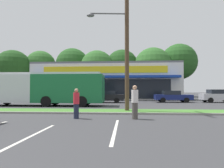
{
  "coord_description": "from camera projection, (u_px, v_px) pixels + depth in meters",
  "views": [
    {
      "loc": [
        3.3,
        0.13,
        1.58
      ],
      "look_at": [
        2.09,
        18.1,
        2.11
      ],
      "focal_mm": 31.45,
      "sensor_mm": 36.0,
      "label": 1
    }
  ],
  "objects": [
    {
      "name": "car_5",
      "position": [
        172.0,
        96.0,
        24.76
      ],
      "size": [
        4.55,
        1.94,
        1.47
      ],
      "color": "navy",
      "rests_on": "ground_plane"
    },
    {
      "name": "tree_far_left",
      "position": [
        13.0,
        68.0,
        43.84
      ],
      "size": [
        7.82,
        7.82,
        10.47
      ],
      "color": "#473323",
      "rests_on": "ground_plane"
    },
    {
      "name": "car_2",
      "position": [
        218.0,
        96.0,
        24.51
      ],
      "size": [
        4.12,
        1.94,
        1.62
      ],
      "color": "#B7B7BC",
      "rests_on": "ground_plane"
    },
    {
      "name": "curb_lip",
      "position": [
        75.0,
        113.0,
        12.79
      ],
      "size": [
        56.0,
        0.24,
        0.12
      ],
      "primitive_type": "cube",
      "color": "gray",
      "rests_on": "ground_plane"
    },
    {
      "name": "utility_pole",
      "position": [
        125.0,
        39.0,
        14.0
      ],
      "size": [
        3.05,
        2.4,
        9.77
      ],
      "color": "#4C3826",
      "rests_on": "ground_plane"
    },
    {
      "name": "parking_stripe_1",
      "position": [
        26.0,
        139.0,
        6.3
      ],
      "size": [
        0.12,
        4.8,
        0.01
      ],
      "primitive_type": "cube",
      "color": "silver",
      "rests_on": "ground_plane"
    },
    {
      "name": "tree_mid_right",
      "position": [
        122.0,
        66.0,
        44.86
      ],
      "size": [
        7.37,
        7.37,
        10.78
      ],
      "color": "#473323",
      "rests_on": "ground_plane"
    },
    {
      "name": "pedestrian_near_bench",
      "position": [
        76.0,
        103.0,
        10.77
      ],
      "size": [
        0.33,
        0.33,
        1.65
      ],
      "rotation": [
        0.0,
        0.0,
        2.84
      ],
      "color": "#1E2338",
      "rests_on": "ground_plane"
    },
    {
      "name": "grass_median",
      "position": [
        79.0,
        111.0,
        14.01
      ],
      "size": [
        56.0,
        2.2,
        0.12
      ],
      "primitive_type": "cube",
      "color": "#427A2D",
      "rests_on": "ground_plane"
    },
    {
      "name": "tree_far_right",
      "position": [
        179.0,
        62.0,
        44.95
      ],
      "size": [
        8.19,
        8.19,
        12.12
      ],
      "color": "#473323",
      "rests_on": "ground_plane"
    },
    {
      "name": "pedestrian_by_pole",
      "position": [
        135.0,
        102.0,
        10.57
      ],
      "size": [
        0.37,
        0.37,
        1.82
      ],
      "rotation": [
        0.0,
        0.0,
        5.72
      ],
      "color": "#47423D",
      "rests_on": "ground_plane"
    },
    {
      "name": "tree_left",
      "position": [
        41.0,
        66.0,
        46.79
      ],
      "size": [
        7.02,
        7.02,
        10.89
      ],
      "color": "#473323",
      "rests_on": "ground_plane"
    },
    {
      "name": "tree_mid_left",
      "position": [
        72.0,
        65.0,
        45.96
      ],
      "size": [
        7.73,
        7.73,
        11.31
      ],
      "color": "#473323",
      "rests_on": "ground_plane"
    },
    {
      "name": "parking_stripe_2",
      "position": [
        115.0,
        129.0,
        7.78
      ],
      "size": [
        0.12,
        4.8,
        0.01
      ],
      "primitive_type": "cube",
      "color": "silver",
      "rests_on": "ground_plane"
    },
    {
      "name": "car_1",
      "position": [
        106.0,
        96.0,
        24.24
      ],
      "size": [
        4.58,
        1.94,
        1.45
      ],
      "rotation": [
        0.0,
        0.0,
        3.14
      ],
      "color": "black",
      "rests_on": "ground_plane"
    },
    {
      "name": "storefront_building",
      "position": [
        108.0,
        82.0,
        36.6
      ],
      "size": [
        23.89,
        14.49,
        6.01
      ],
      "color": "silver",
      "rests_on": "ground_plane"
    },
    {
      "name": "city_bus",
      "position": [
        42.0,
        88.0,
        19.49
      ],
      "size": [
        12.34,
        2.7,
        3.25
      ],
      "rotation": [
        0.0,
        0.0,
        3.15
      ],
      "color": "#196638",
      "rests_on": "ground_plane"
    },
    {
      "name": "tree_right",
      "position": [
        153.0,
        66.0,
        43.13
      ],
      "size": [
        8.3,
        8.3,
        10.88
      ],
      "color": "#473323",
      "rests_on": "ground_plane"
    },
    {
      "name": "tree_mid",
      "position": [
        97.0,
        67.0,
        43.39
      ],
      "size": [
        7.4,
        7.4,
        10.3
      ],
      "color": "#473323",
      "rests_on": "ground_plane"
    }
  ]
}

